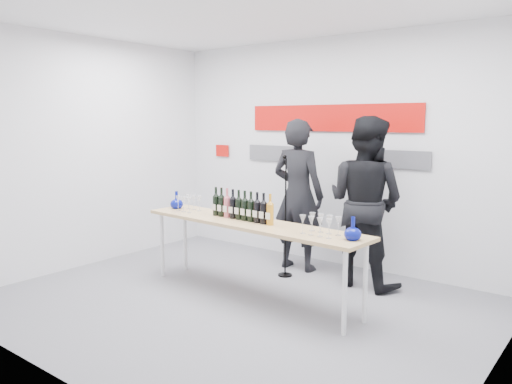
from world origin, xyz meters
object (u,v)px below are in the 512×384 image
presenter_left (298,195)px  presenter_right (365,202)px  tasting_table (250,228)px  mic_stand (285,240)px

presenter_left → presenter_right: bearing=173.7°
tasting_table → presenter_left: (-0.16, 1.20, 0.20)m
presenter_left → mic_stand: 0.63m
presenter_right → presenter_left: bearing=2.4°
presenter_left → mic_stand: bearing=95.4°
presenter_left → presenter_right: presenter_right is taller
presenter_left → tasting_table: bearing=94.9°
presenter_left → presenter_right: 0.96m
tasting_table → presenter_right: size_ratio=1.43×
presenter_right → mic_stand: presenter_right is taller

